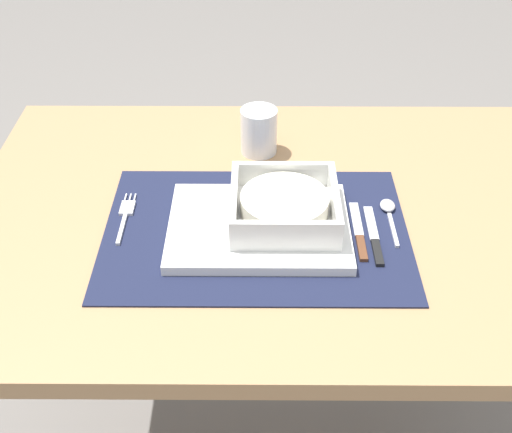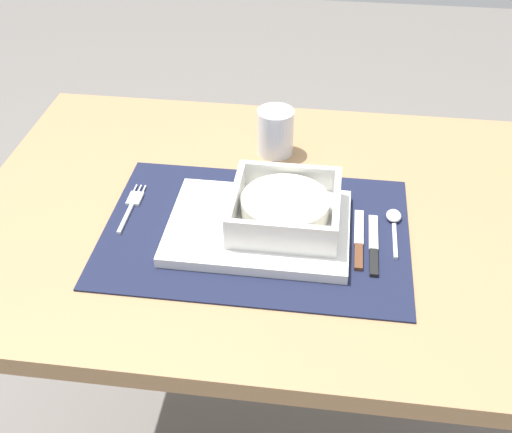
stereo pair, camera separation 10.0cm
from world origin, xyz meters
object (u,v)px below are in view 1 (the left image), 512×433
Objects in this scene: porridge_bowl at (284,206)px; drinking_glass at (259,133)px; bread_knife at (359,234)px; fork at (126,214)px; spoon at (389,211)px; butter_knife at (374,239)px; dining_table at (271,256)px.

porridge_bowl is 0.23m from drinking_glass.
drinking_glass is at bearing 118.05° from bread_knife.
spoon reaches higher than fork.
butter_knife is (0.14, -0.04, -0.03)m from porridge_bowl.
dining_table is 0.20m from butter_knife.
porridge_bowl is at bearing -8.02° from fork.
butter_knife reaches higher than fork.
dining_table is 7.68× the size of fork.
spoon is 0.08m from bread_knife.
butter_knife and bread_knife have the same top height.
porridge_bowl is at bearing -80.03° from drinking_glass.
dining_table is 7.09× the size of butter_knife.
fork is at bearing 174.25° from porridge_bowl.
bread_knife is (0.37, -0.05, 0.00)m from fork.
porridge_bowl is 1.94× the size of drinking_glass.
bread_knife is at bearing -58.19° from drinking_glass.
spoon reaches higher than bread_knife.
spoon is 0.80× the size of bread_knife.
porridge_bowl reaches higher than bread_knife.
dining_table is at bearing 175.11° from spoon.
butter_knife is at bearing -11.12° from fork.
dining_table is 0.18m from bread_knife.
butter_knife is 0.02m from bread_knife.
porridge_bowl is 1.45× the size of spoon.
dining_table is 0.15m from porridge_bowl.
dining_table is 0.23m from drinking_glass.
porridge_bowl reaches higher than fork.
bread_knife is at bearing -10.01° from fork.
dining_table is at bearing -82.81° from drinking_glass.
butter_knife is 1.00× the size of bread_knife.
porridge_bowl is 0.25m from fork.
fork is 1.15× the size of spoon.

